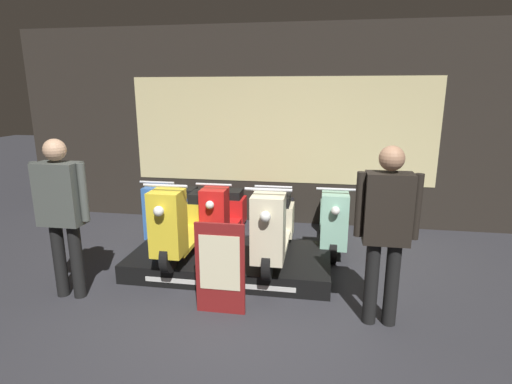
{
  "coord_description": "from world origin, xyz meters",
  "views": [
    {
      "loc": [
        0.68,
        -3.43,
        2.16
      ],
      "look_at": [
        -0.16,
        1.6,
        0.88
      ],
      "focal_mm": 28.0,
      "sensor_mm": 36.0,
      "label": 1
    }
  ],
  "objects": [
    {
      "name": "ground_plane",
      "position": [
        0.0,
        0.0,
        0.0
      ],
      "size": [
        30.0,
        30.0,
        0.0
      ],
      "primitive_type": "plane",
      "color": "#2D2D33"
    },
    {
      "name": "shop_wall_back",
      "position": [
        0.0,
        3.1,
        1.6
      ],
      "size": [
        8.95,
        0.09,
        3.2
      ],
      "color": "#28231E",
      "rests_on": "ground_plane"
    },
    {
      "name": "display_platform",
      "position": [
        -0.39,
        1.06,
        0.11
      ],
      "size": [
        2.44,
        1.2,
        0.22
      ],
      "color": "black",
      "rests_on": "ground_plane"
    },
    {
      "name": "scooter_display_left",
      "position": [
        -0.94,
        1.02,
        0.62
      ],
      "size": [
        0.48,
        1.68,
        0.99
      ],
      "color": "black",
      "rests_on": "display_platform"
    },
    {
      "name": "scooter_display_right",
      "position": [
        0.16,
        1.02,
        0.62
      ],
      "size": [
        0.48,
        1.68,
        0.99
      ],
      "color": "black",
      "rests_on": "display_platform"
    },
    {
      "name": "scooter_backrow_0",
      "position": [
        -1.5,
        2.08,
        0.39
      ],
      "size": [
        0.48,
        1.68,
        0.99
      ],
      "color": "black",
      "rests_on": "ground_plane"
    },
    {
      "name": "scooter_backrow_1",
      "position": [
        -0.71,
        2.08,
        0.39
      ],
      "size": [
        0.48,
        1.68,
        0.99
      ],
      "color": "black",
      "rests_on": "ground_plane"
    },
    {
      "name": "scooter_backrow_2",
      "position": [
        0.08,
        2.08,
        0.39
      ],
      "size": [
        0.48,
        1.68,
        0.99
      ],
      "color": "black",
      "rests_on": "ground_plane"
    },
    {
      "name": "scooter_backrow_3",
      "position": [
        0.87,
        2.08,
        0.39
      ],
      "size": [
        0.48,
        1.68,
        0.99
      ],
      "color": "black",
      "rests_on": "ground_plane"
    },
    {
      "name": "person_left_browsing",
      "position": [
        -1.95,
        0.14,
        1.02
      ],
      "size": [
        0.61,
        0.25,
        1.71
      ],
      "color": "black",
      "rests_on": "ground_plane"
    },
    {
      "name": "person_right_browsing",
      "position": [
        1.28,
        0.14,
        1.01
      ],
      "size": [
        0.57,
        0.23,
        1.71
      ],
      "color": "black",
      "rests_on": "ground_plane"
    },
    {
      "name": "price_sign_board",
      "position": [
        -0.26,
        0.08,
        0.48
      ],
      "size": [
        0.49,
        0.04,
        0.94
      ],
      "color": "maroon",
      "rests_on": "ground_plane"
    }
  ]
}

